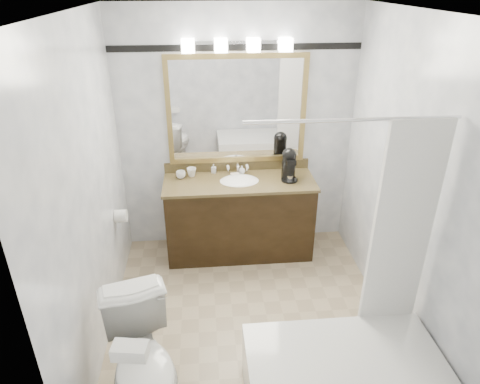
{
  "coord_description": "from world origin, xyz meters",
  "views": [
    {
      "loc": [
        -0.35,
        -2.87,
        2.7
      ],
      "look_at": [
        -0.05,
        0.35,
        1.06
      ],
      "focal_mm": 32.0,
      "sensor_mm": 36.0,
      "label": 1
    }
  ],
  "objects": [
    {
      "name": "accent_stripe",
      "position": [
        0.0,
        1.29,
        2.1
      ],
      "size": [
        2.4,
        0.01,
        0.06
      ],
      "primitive_type": "cube",
      "color": "black",
      "rests_on": "room"
    },
    {
      "name": "bathtub",
      "position": [
        0.55,
        -0.9,
        0.28
      ],
      "size": [
        1.3,
        0.75,
        1.96
      ],
      "color": "white",
      "rests_on": "ground"
    },
    {
      "name": "soap_bar",
      "position": [
        -0.03,
        1.13,
        0.86
      ],
      "size": [
        0.09,
        0.07,
        0.03
      ],
      "primitive_type": "cube",
      "rotation": [
        0.0,
        0.0,
        0.16
      ],
      "color": "beige",
      "rests_on": "vanity"
    },
    {
      "name": "coffee_maker",
      "position": [
        0.5,
        1.02,
        1.02
      ],
      "size": [
        0.17,
        0.21,
        0.33
      ],
      "rotation": [
        0.0,
        0.0,
        0.04
      ],
      "color": "black",
      "rests_on": "vanity"
    },
    {
      "name": "vanity",
      "position": [
        0.0,
        1.02,
        0.44
      ],
      "size": [
        1.53,
        0.58,
        0.97
      ],
      "color": "black",
      "rests_on": "ground"
    },
    {
      "name": "vanity_light_bar",
      "position": [
        0.0,
        1.23,
        2.13
      ],
      "size": [
        1.02,
        0.14,
        0.12
      ],
      "color": "silver",
      "rests_on": "room"
    },
    {
      "name": "mirror",
      "position": [
        0.0,
        1.28,
        1.5
      ],
      "size": [
        1.4,
        0.04,
        1.1
      ],
      "color": "tan",
      "rests_on": "room"
    },
    {
      "name": "tissue_box",
      "position": [
        -0.8,
        -1.12,
        0.85
      ],
      "size": [
        0.21,
        0.14,
        0.08
      ],
      "primitive_type": "cube",
      "rotation": [
        0.0,
        0.0,
        -0.15
      ],
      "color": "white",
      "rests_on": "toilet"
    },
    {
      "name": "soap_bottle_b",
      "position": [
        0.04,
        1.19,
        0.89
      ],
      "size": [
        0.08,
        0.08,
        0.09
      ],
      "primitive_type": "imported",
      "rotation": [
        0.0,
        0.0,
        0.14
      ],
      "color": "white",
      "rests_on": "vanity"
    },
    {
      "name": "toilet",
      "position": [
        -0.8,
        -0.82,
        0.41
      ],
      "size": [
        0.65,
        0.89,
        0.81
      ],
      "primitive_type": "imported",
      "rotation": [
        0.0,
        0.0,
        0.27
      ],
      "color": "white",
      "rests_on": "ground"
    },
    {
      "name": "tp_roll",
      "position": [
        -1.14,
        0.66,
        0.7
      ],
      "size": [
        0.11,
        0.12,
        0.12
      ],
      "primitive_type": "cylinder",
      "rotation": [
        0.0,
        1.57,
        0.0
      ],
      "color": "white",
      "rests_on": "room"
    },
    {
      "name": "room",
      "position": [
        0.0,
        0.0,
        1.25
      ],
      "size": [
        2.42,
        2.62,
        2.52
      ],
      "color": "tan",
      "rests_on": "ground"
    },
    {
      "name": "cup_left",
      "position": [
        -0.59,
        1.13,
        0.89
      ],
      "size": [
        0.11,
        0.11,
        0.08
      ],
      "primitive_type": "imported",
      "rotation": [
        0.0,
        0.0,
        0.18
      ],
      "color": "white",
      "rests_on": "vanity"
    },
    {
      "name": "soap_bottle_a",
      "position": [
        -0.25,
        1.23,
        0.9
      ],
      "size": [
        0.05,
        0.06,
        0.1
      ],
      "primitive_type": "imported",
      "rotation": [
        0.0,
        0.0,
        -0.31
      ],
      "color": "white",
      "rests_on": "vanity"
    },
    {
      "name": "cup_right",
      "position": [
        -0.48,
        1.17,
        0.89
      ],
      "size": [
        0.11,
        0.11,
        0.09
      ],
      "primitive_type": "imported",
      "rotation": [
        0.0,
        0.0,
        0.18
      ],
      "color": "white",
      "rests_on": "vanity"
    }
  ]
}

